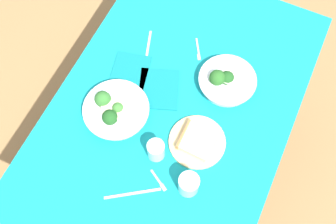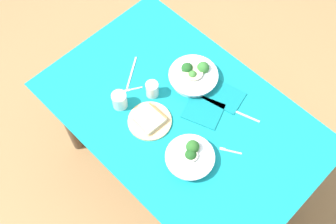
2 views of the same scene
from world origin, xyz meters
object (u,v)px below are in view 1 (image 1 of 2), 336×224
(fork_by_near_bowl, at_px, (198,50))
(table_knife_right, at_px, (133,194))
(table_knife_left, at_px, (147,52))
(napkin_folded_lower, at_px, (159,89))
(water_glass_center, at_px, (189,184))
(broccoli_bowl_far, at_px, (226,81))
(bread_side_plate, at_px, (197,141))
(broccoli_bowl_near, at_px, (115,110))
(water_glass_side, at_px, (156,150))
(fork_by_far_bowl, at_px, (159,181))
(napkin_folded_upper, at_px, (129,74))

(fork_by_near_bowl, relative_size, table_knife_right, 0.48)
(table_knife_left, xyz_separation_m, napkin_folded_lower, (0.14, 0.12, 0.00))
(fork_by_near_bowl, height_order, table_knife_left, same)
(water_glass_center, bearing_deg, broccoli_bowl_far, -175.65)
(water_glass_center, xyz_separation_m, napkin_folded_lower, (-0.32, -0.27, -0.04))
(broccoli_bowl_far, distance_m, table_knife_left, 0.36)
(bread_side_plate, bearing_deg, table_knife_left, -129.09)
(broccoli_bowl_near, distance_m, table_knife_right, 0.33)
(table_knife_left, bearing_deg, napkin_folded_lower, -157.10)
(broccoli_bowl_near, relative_size, water_glass_center, 2.82)
(broccoli_bowl_near, height_order, table_knife_right, broccoli_bowl_near)
(broccoli_bowl_far, bearing_deg, table_knife_left, -90.55)
(table_knife_left, relative_size, napkin_folded_lower, 1.19)
(bread_side_plate, bearing_deg, table_knife_right, -25.24)
(broccoli_bowl_far, bearing_deg, water_glass_side, -18.03)
(broccoli_bowl_near, relative_size, napkin_folded_lower, 1.41)
(fork_by_far_bowl, xyz_separation_m, table_knife_right, (0.08, -0.07, -0.00))
(water_glass_center, bearing_deg, broccoli_bowl_near, -111.80)
(water_glass_side, bearing_deg, broccoli_bowl_far, 161.97)
(water_glass_center, height_order, water_glass_side, water_glass_center)
(table_knife_right, distance_m, napkin_folded_upper, 0.50)
(water_glass_side, distance_m, fork_by_far_bowl, 0.12)
(broccoli_bowl_near, bearing_deg, table_knife_right, 38.65)
(broccoli_bowl_near, relative_size, fork_by_near_bowl, 2.60)
(water_glass_side, relative_size, fork_by_near_bowl, 0.89)
(water_glass_center, relative_size, table_knife_left, 0.42)
(fork_by_far_bowl, distance_m, napkin_folded_upper, 0.47)
(water_glass_center, bearing_deg, bread_side_plate, -166.68)
(fork_by_near_bowl, bearing_deg, table_knife_left, -93.11)
(broccoli_bowl_far, relative_size, water_glass_center, 2.54)
(water_glass_side, bearing_deg, fork_by_near_bowl, -175.57)
(fork_by_near_bowl, relative_size, table_knife_left, 0.45)
(fork_by_near_bowl, xyz_separation_m, napkin_folded_upper, (0.23, -0.21, 0.00))
(table_knife_right, bearing_deg, table_knife_left, -103.03)
(broccoli_bowl_near, height_order, water_glass_center, water_glass_center)
(broccoli_bowl_far, xyz_separation_m, broccoli_bowl_near, (0.30, -0.35, 0.00))
(fork_by_far_bowl, bearing_deg, fork_by_near_bowl, 129.72)
(water_glass_side, xyz_separation_m, table_knife_left, (-0.39, -0.23, -0.04))
(napkin_folded_upper, bearing_deg, broccoli_bowl_far, 107.91)
(table_knife_left, bearing_deg, water_glass_side, -167.75)
(broccoli_bowl_far, relative_size, table_knife_left, 1.07)
(fork_by_near_bowl, height_order, table_knife_right, same)
(broccoli_bowl_near, height_order, fork_by_far_bowl, broccoli_bowl_near)
(table_knife_left, bearing_deg, napkin_folded_upper, 152.20)
(broccoli_bowl_far, relative_size, fork_by_near_bowl, 2.34)
(napkin_folded_upper, bearing_deg, table_knife_left, 170.37)
(water_glass_side, height_order, napkin_folded_upper, water_glass_side)
(water_glass_center, distance_m, napkin_folded_lower, 0.43)
(broccoli_bowl_far, bearing_deg, napkin_folded_upper, -72.09)
(napkin_folded_upper, bearing_deg, bread_side_plate, 66.85)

